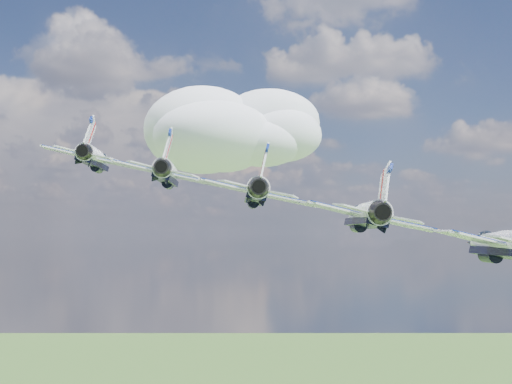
{
  "coord_description": "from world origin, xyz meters",
  "views": [
    {
      "loc": [
        18.07,
        -80.7,
        140.11
      ],
      "look_at": [
        19.22,
        -9.77,
        144.23
      ],
      "focal_mm": 50.0,
      "sensor_mm": 36.0,
      "label": 1
    }
  ],
  "objects_px": {
    "jet_3": "(364,215)",
    "jet_4": "(501,244)",
    "jet_1": "(169,174)",
    "jet_2": "(256,192)",
    "jet_0": "(96,158)"
  },
  "relations": [
    {
      "from": "jet_0",
      "to": "jet_2",
      "type": "height_order",
      "value": "jet_0"
    },
    {
      "from": "jet_0",
      "to": "jet_1",
      "type": "relative_size",
      "value": 1.0
    },
    {
      "from": "jet_3",
      "to": "jet_4",
      "type": "xyz_separation_m",
      "value": [
        9.53,
        -7.5,
        -2.46
      ]
    },
    {
      "from": "jet_1",
      "to": "jet_2",
      "type": "bearing_deg",
      "value": -39.12
    },
    {
      "from": "jet_1",
      "to": "jet_2",
      "type": "xyz_separation_m",
      "value": [
        9.53,
        -7.5,
        -2.46
      ]
    },
    {
      "from": "jet_0",
      "to": "jet_4",
      "type": "distance_m",
      "value": 49.52
    },
    {
      "from": "jet_3",
      "to": "jet_4",
      "type": "relative_size",
      "value": 1.0
    },
    {
      "from": "jet_2",
      "to": "jet_1",
      "type": "bearing_deg",
      "value": 140.88
    },
    {
      "from": "jet_4",
      "to": "jet_2",
      "type": "bearing_deg",
      "value": 140.88
    },
    {
      "from": "jet_1",
      "to": "jet_4",
      "type": "relative_size",
      "value": 1.0
    },
    {
      "from": "jet_0",
      "to": "jet_4",
      "type": "height_order",
      "value": "jet_0"
    },
    {
      "from": "jet_0",
      "to": "jet_4",
      "type": "xyz_separation_m",
      "value": [
        38.14,
        -30.02,
        -9.86
      ]
    },
    {
      "from": "jet_1",
      "to": "jet_4",
      "type": "height_order",
      "value": "jet_1"
    },
    {
      "from": "jet_0",
      "to": "jet_1",
      "type": "distance_m",
      "value": 12.38
    },
    {
      "from": "jet_4",
      "to": "jet_0",
      "type": "bearing_deg",
      "value": 140.88
    }
  ]
}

